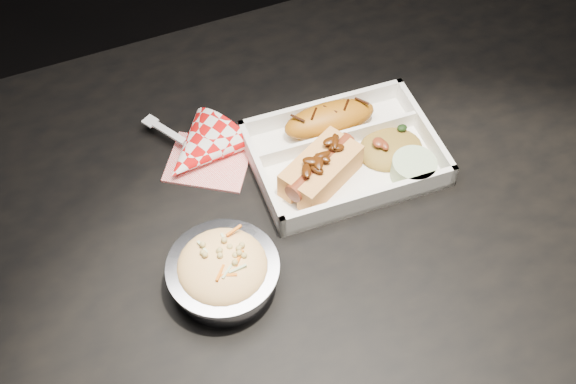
{
  "coord_description": "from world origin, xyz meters",
  "views": [
    {
      "loc": [
        -0.29,
        -0.51,
        1.53
      ],
      "look_at": [
        -0.08,
        -0.01,
        0.81
      ],
      "focal_mm": 45.0,
      "sensor_mm": 36.0,
      "label": 1
    }
  ],
  "objects_px": {
    "food_tray": "(344,156)",
    "fried_pastry": "(330,119)",
    "dining_table": "(334,231)",
    "foil_coleslaw_cup": "(223,271)",
    "hotdog": "(321,169)",
    "napkin_fork": "(198,152)"
  },
  "relations": [
    {
      "from": "dining_table",
      "to": "napkin_fork",
      "type": "distance_m",
      "value": 0.23
    },
    {
      "from": "food_tray",
      "to": "napkin_fork",
      "type": "bearing_deg",
      "value": 159.71
    },
    {
      "from": "dining_table",
      "to": "foil_coleslaw_cup",
      "type": "relative_size",
      "value": 8.83
    },
    {
      "from": "fried_pastry",
      "to": "napkin_fork",
      "type": "distance_m",
      "value": 0.19
    },
    {
      "from": "foil_coleslaw_cup",
      "to": "napkin_fork",
      "type": "height_order",
      "value": "foil_coleslaw_cup"
    },
    {
      "from": "food_tray",
      "to": "hotdog",
      "type": "relative_size",
      "value": 2.04
    },
    {
      "from": "fried_pastry",
      "to": "hotdog",
      "type": "height_order",
      "value": "hotdog"
    },
    {
      "from": "hotdog",
      "to": "fried_pastry",
      "type": "bearing_deg",
      "value": 30.58
    },
    {
      "from": "food_tray",
      "to": "fried_pastry",
      "type": "height_order",
      "value": "fried_pastry"
    },
    {
      "from": "dining_table",
      "to": "fried_pastry",
      "type": "bearing_deg",
      "value": 71.47
    },
    {
      "from": "fried_pastry",
      "to": "hotdog",
      "type": "relative_size",
      "value": 1.06
    },
    {
      "from": "dining_table",
      "to": "fried_pastry",
      "type": "relative_size",
      "value": 8.95
    },
    {
      "from": "food_tray",
      "to": "dining_table",
      "type": "bearing_deg",
      "value": -119.82
    },
    {
      "from": "food_tray",
      "to": "fried_pastry",
      "type": "xyz_separation_m",
      "value": [
        0.0,
        0.06,
        0.02
      ]
    },
    {
      "from": "food_tray",
      "to": "hotdog",
      "type": "height_order",
      "value": "hotdog"
    },
    {
      "from": "food_tray",
      "to": "foil_coleslaw_cup",
      "type": "distance_m",
      "value": 0.25
    },
    {
      "from": "fried_pastry",
      "to": "hotdog",
      "type": "distance_m",
      "value": 0.09
    },
    {
      "from": "dining_table",
      "to": "foil_coleslaw_cup",
      "type": "xyz_separation_m",
      "value": [
        -0.19,
        -0.07,
        0.12
      ]
    },
    {
      "from": "dining_table",
      "to": "food_tray",
      "type": "height_order",
      "value": "food_tray"
    },
    {
      "from": "hotdog",
      "to": "foil_coleslaw_cup",
      "type": "xyz_separation_m",
      "value": [
        -0.17,
        -0.1,
        -0.0
      ]
    },
    {
      "from": "hotdog",
      "to": "foil_coleslaw_cup",
      "type": "distance_m",
      "value": 0.2
    },
    {
      "from": "dining_table",
      "to": "foil_coleslaw_cup",
      "type": "bearing_deg",
      "value": -159.11
    }
  ]
}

